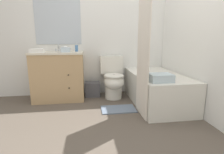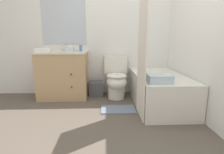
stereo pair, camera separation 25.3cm
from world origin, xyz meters
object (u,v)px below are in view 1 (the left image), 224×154
(sink_faucet, at_px, (59,49))
(hand_towel_folded, at_px, (37,51))
(soap_dispenser, at_px, (77,48))
(bath_towel_folded, at_px, (160,78))
(wastebasket, at_px, (92,89))
(bath_mat, at_px, (118,109))
(tissue_box, at_px, (66,50))
(bathtub, at_px, (156,88))
(vanity_cabinet, at_px, (59,75))
(toilet, at_px, (113,79))

(sink_faucet, relative_size, hand_towel_folded, 0.66)
(soap_dispenser, height_order, bath_towel_folded, soap_dispenser)
(wastebasket, distance_m, bath_mat, 0.81)
(tissue_box, bearing_deg, bathtub, -15.18)
(vanity_cabinet, xyz_separation_m, bathtub, (1.59, -0.43, -0.18))
(toilet, distance_m, tissue_box, 0.95)
(hand_towel_folded, bearing_deg, toilet, 4.80)
(toilet, bearing_deg, bath_mat, -90.69)
(vanity_cabinet, height_order, bath_mat, vanity_cabinet)
(soap_dispenser, distance_m, bath_towel_folded, 1.54)
(bathtub, height_order, tissue_box, tissue_box)
(bathtub, relative_size, hand_towel_folded, 6.56)
(bathtub, bearing_deg, tissue_box, 164.82)
(sink_faucet, bearing_deg, bathtub, -21.45)
(sink_faucet, xyz_separation_m, soap_dispenser, (0.31, -0.12, 0.03))
(bathtub, xyz_separation_m, bath_mat, (-0.66, -0.21, -0.24))
(tissue_box, bearing_deg, soap_dispenser, 31.95)
(bathtub, distance_m, bath_mat, 0.74)
(soap_dispenser, bearing_deg, sink_faucet, 158.70)
(soap_dispenser, relative_size, hand_towel_folded, 0.65)
(vanity_cabinet, relative_size, bathtub, 0.61)
(bath_towel_folded, bearing_deg, bathtub, 72.31)
(vanity_cabinet, xyz_separation_m, toilet, (0.94, -0.06, -0.07))
(sink_faucet, height_order, bath_mat, sink_faucet)
(tissue_box, height_order, soap_dispenser, soap_dispenser)
(sink_faucet, relative_size, bath_mat, 0.28)
(hand_towel_folded, bearing_deg, bath_towel_folded, -24.30)
(toilet, xyz_separation_m, bath_towel_folded, (0.50, -0.88, 0.19))
(tissue_box, bearing_deg, toilet, -1.48)
(soap_dispenser, bearing_deg, vanity_cabinet, -167.40)
(toilet, bearing_deg, hand_towel_folded, -175.20)
(toilet, xyz_separation_m, hand_towel_folded, (-1.22, -0.10, 0.51))
(bath_mat, bearing_deg, bath_towel_folded, -30.19)
(tissue_box, xyz_separation_m, bath_towel_folded, (1.30, -0.90, -0.33))
(vanity_cabinet, height_order, bathtub, vanity_cabinet)
(vanity_cabinet, height_order, wastebasket, vanity_cabinet)
(bath_mat, bearing_deg, sink_faucet, 138.09)
(wastebasket, bearing_deg, soap_dispenser, -178.68)
(bath_towel_folded, bearing_deg, wastebasket, 130.44)
(sink_faucet, relative_size, bathtub, 0.10)
(hand_towel_folded, bearing_deg, tissue_box, 16.36)
(toilet, distance_m, bath_towel_folded, 1.02)
(bath_towel_folded, distance_m, bath_mat, 0.79)
(sink_faucet, bearing_deg, tissue_box, -59.09)
(vanity_cabinet, xyz_separation_m, hand_towel_folded, (-0.28, -0.16, 0.43))
(vanity_cabinet, bearing_deg, bathtub, -15.23)
(toilet, relative_size, bath_mat, 1.45)
(bath_towel_folded, bearing_deg, soap_dispenser, 138.09)
(toilet, relative_size, tissue_box, 5.16)
(bath_towel_folded, bearing_deg, vanity_cabinet, 146.88)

